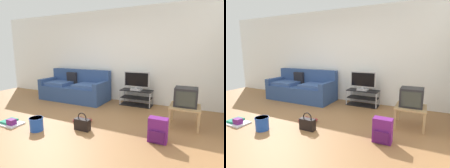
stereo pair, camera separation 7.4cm
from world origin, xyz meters
TOP-DOWN VIEW (x-y plane):
  - ground_plane at (0.00, 0.00)m, footprint 9.00×9.80m
  - wall_back at (0.00, 2.45)m, footprint 9.00×0.10m
  - couch at (-1.15, 1.92)m, footprint 2.10×0.91m
  - tv_stand at (0.77, 2.12)m, footprint 0.87×0.38m
  - flat_tv at (0.77, 2.10)m, footprint 0.71×0.22m
  - side_table at (2.08, 1.15)m, footprint 0.57×0.57m
  - crt_tv at (2.08, 1.17)m, footprint 0.42×0.38m
  - backpack at (1.72, 0.28)m, footprint 0.31×0.24m
  - handbag at (0.33, 0.13)m, footprint 0.31×0.12m
  - cleaning_bucket at (-0.44, -0.26)m, footprint 0.26×0.26m
  - sneakers_pair at (0.10, 0.45)m, footprint 0.43×0.30m
  - floor_tray at (-1.16, -0.28)m, footprint 0.47×0.34m

SIDE VIEW (x-z plane):
  - ground_plane at x=0.00m, z-range -0.02..0.00m
  - floor_tray at x=-1.16m, z-range -0.03..0.11m
  - sneakers_pair at x=0.10m, z-range 0.00..0.09m
  - handbag at x=0.33m, z-range -0.05..0.29m
  - cleaning_bucket at x=-0.44m, z-range 0.01..0.26m
  - backpack at x=1.72m, z-range 0.00..0.41m
  - tv_stand at x=0.77m, z-range 0.00..0.43m
  - couch at x=-1.15m, z-range -0.12..0.80m
  - side_table at x=2.08m, z-range 0.15..0.57m
  - crt_tv at x=2.08m, z-range 0.42..0.79m
  - flat_tv at x=0.77m, z-range 0.43..0.94m
  - wall_back at x=0.00m, z-range 0.00..2.70m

